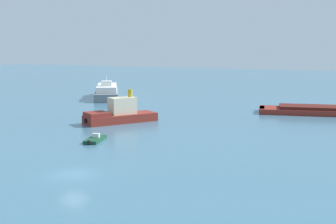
{
  "coord_description": "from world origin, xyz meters",
  "views": [
    {
      "loc": [
        25.42,
        -32.26,
        11.68
      ],
      "look_at": [
        -6.03,
        32.41,
        1.2
      ],
      "focal_mm": 48.0,
      "sensor_mm": 36.0,
      "label": 1
    }
  ],
  "objects": [
    {
      "name": "tugboat",
      "position": [
        -11.5,
        26.38,
        1.3
      ],
      "size": [
        9.17,
        11.6,
        5.1
      ],
      "color": "maroon",
      "rests_on": "ground"
    },
    {
      "name": "small_motorboat",
      "position": [
        -6.79,
        13.16,
        0.23
      ],
      "size": [
        2.84,
        4.7,
        0.9
      ],
      "color": "#19472D",
      "rests_on": "ground"
    },
    {
      "name": "ground_plane",
      "position": [
        0.0,
        0.0,
        0.0
      ],
      "size": [
        400.0,
        400.0,
        0.0
      ],
      "primitive_type": "plane",
      "color": "teal"
    },
    {
      "name": "white_riverboat",
      "position": [
        -32.01,
        53.76,
        1.42
      ],
      "size": [
        13.94,
        18.07,
        5.52
      ],
      "color": "slate",
      "rests_on": "ground"
    }
  ]
}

